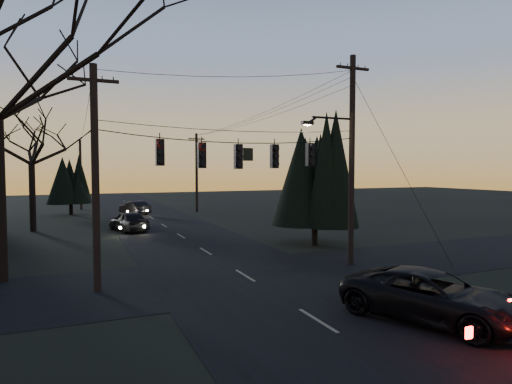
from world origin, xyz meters
name	(u,v)px	position (x,y,z in m)	size (l,w,h in m)	color
ground_plane	(414,380)	(0.00, 0.00, 0.00)	(160.00, 160.00, 0.00)	black
main_road	(188,240)	(0.00, 20.00, 0.01)	(8.00, 120.00, 0.02)	black
cross_road	(245,276)	(0.00, 10.00, 0.01)	(60.00, 7.00, 0.02)	black
utility_pole_right	(351,265)	(5.50, 10.00, 0.00)	(5.00, 0.30, 10.00)	black
utility_pole_left	(98,291)	(-6.00, 10.00, 0.00)	(1.80, 0.30, 8.50)	black
utility_pole_far_r	(197,212)	(5.50, 38.00, 0.00)	(1.80, 0.30, 8.50)	black
utility_pole_far_l	(81,210)	(-6.00, 46.00, 0.00)	(0.30, 0.30, 8.00)	black
span_signal_assembly	(240,155)	(-0.24, 10.00, 5.23)	(11.50, 0.44, 1.61)	black
evergreen_right	(315,171)	(6.67, 15.30, 4.54)	(3.91, 3.91, 7.90)	black
bare_tree_dist	(31,137)	(-9.59, 28.65, 6.98)	(6.86, 6.86, 9.99)	black
evergreen_dist	(70,182)	(-7.06, 40.30, 3.39)	(3.40, 3.40, 5.60)	black
suv_near	(432,297)	(3.18, 2.63, 0.75)	(2.50, 5.43, 1.51)	black
sedan_oncoming_a	(129,221)	(-3.05, 25.83, 0.76)	(1.79, 4.45, 1.52)	black
sedan_oncoming_b	(135,208)	(-1.04, 38.23, 0.67)	(1.42, 4.08, 1.34)	black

